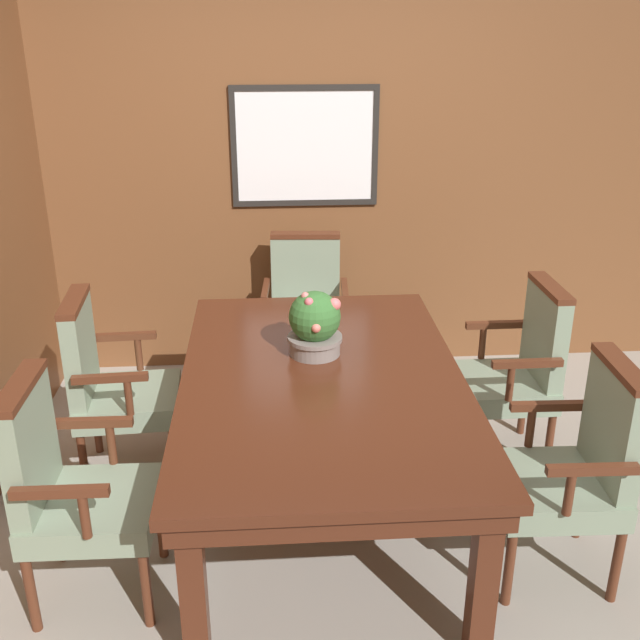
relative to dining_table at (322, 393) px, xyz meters
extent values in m
plane|color=#A39E93|center=(0.04, -0.10, -0.64)|extent=(14.00, 14.00, 0.00)
cube|color=brown|center=(0.04, 1.69, 0.59)|extent=(7.20, 0.06, 2.45)
cube|color=white|center=(0.01, 1.65, 0.80)|extent=(0.82, 0.01, 0.65)
cube|color=#282623|center=(0.01, 1.65, 1.15)|extent=(0.89, 0.02, 0.04)
cube|color=#282623|center=(0.01, 1.65, 0.46)|extent=(0.89, 0.02, 0.04)
cube|color=#282623|center=(-0.41, 1.65, 0.80)|extent=(0.04, 0.02, 0.65)
cube|color=#282623|center=(0.44, 1.65, 0.80)|extent=(0.04, 0.02, 0.65)
cube|color=#4C2314|center=(-0.51, -0.87, -0.30)|extent=(0.09, 0.09, 0.68)
cube|color=#4C2314|center=(0.51, -0.87, -0.30)|extent=(0.09, 0.09, 0.68)
cube|color=#4C2314|center=(-0.51, 0.87, -0.30)|extent=(0.09, 0.09, 0.68)
cube|color=#4C2314|center=(0.51, 0.87, -0.30)|extent=(0.09, 0.09, 0.68)
cube|color=#4C2314|center=(0.00, 0.00, 0.00)|extent=(1.17, 1.89, 0.09)
cube|color=#4C2314|center=(0.00, 0.00, 0.07)|extent=(1.23, 1.95, 0.04)
cylinder|color=#562B19|center=(0.70, -0.24, -0.47)|extent=(0.04, 0.04, 0.35)
cylinder|color=#562B19|center=(0.69, -0.63, -0.47)|extent=(0.04, 0.04, 0.35)
cylinder|color=#562B19|center=(1.13, -0.25, -0.47)|extent=(0.04, 0.04, 0.35)
cylinder|color=#562B19|center=(1.12, -0.65, -0.47)|extent=(0.04, 0.04, 0.35)
cube|color=gray|center=(0.91, -0.44, -0.24)|extent=(0.50, 0.47, 0.11)
cube|color=gray|center=(1.12, -0.45, 0.05)|extent=(0.09, 0.42, 0.47)
cube|color=#562B19|center=(1.12, -0.45, 0.30)|extent=(0.10, 0.42, 0.03)
cylinder|color=#562B19|center=(0.88, -0.20, -0.09)|extent=(0.04, 0.04, 0.19)
cube|color=#562B19|center=(0.96, -0.20, 0.01)|extent=(0.34, 0.05, 0.04)
cylinder|color=#562B19|center=(0.87, -0.68, -0.09)|extent=(0.04, 0.04, 0.19)
cube|color=#562B19|center=(0.94, -0.68, 0.01)|extent=(0.34, 0.05, 0.04)
cylinder|color=#562B19|center=(0.74, 0.64, -0.47)|extent=(0.04, 0.04, 0.35)
cylinder|color=#562B19|center=(0.74, 0.24, -0.47)|extent=(0.04, 0.04, 0.35)
cylinder|color=#562B19|center=(1.17, 0.65, -0.47)|extent=(0.04, 0.04, 0.35)
cylinder|color=#562B19|center=(1.17, 0.25, -0.47)|extent=(0.04, 0.04, 0.35)
cube|color=gray|center=(0.95, 0.45, -0.24)|extent=(0.49, 0.46, 0.11)
cube|color=gray|center=(1.16, 0.45, 0.05)|extent=(0.08, 0.42, 0.47)
cube|color=#562B19|center=(1.16, 0.45, 0.30)|extent=(0.09, 0.42, 0.03)
cylinder|color=#562B19|center=(0.92, 0.68, -0.09)|extent=(0.04, 0.04, 0.19)
cube|color=#562B19|center=(0.99, 0.68, 0.01)|extent=(0.34, 0.04, 0.04)
cylinder|color=#562B19|center=(0.92, 0.21, -0.09)|extent=(0.04, 0.04, 0.19)
cube|color=#562B19|center=(0.99, 0.21, 0.01)|extent=(0.34, 0.04, 0.04)
cylinder|color=#562B19|center=(-0.71, 0.24, -0.47)|extent=(0.04, 0.04, 0.35)
cylinder|color=#562B19|center=(-0.73, 0.64, -0.47)|extent=(0.04, 0.04, 0.35)
cylinder|color=#562B19|center=(-1.14, 0.22, -0.47)|extent=(0.04, 0.04, 0.35)
cylinder|color=#562B19|center=(-1.16, 0.62, -0.47)|extent=(0.04, 0.04, 0.35)
cube|color=gray|center=(-0.94, 0.43, -0.24)|extent=(0.51, 0.48, 0.11)
cube|color=gray|center=(-1.14, 0.42, 0.05)|extent=(0.10, 0.42, 0.47)
cube|color=#562B19|center=(-1.14, 0.42, 0.30)|extent=(0.11, 0.43, 0.03)
cylinder|color=#562B19|center=(-0.89, 0.20, -0.09)|extent=(0.04, 0.04, 0.19)
cube|color=#562B19|center=(-0.96, 0.19, 0.01)|extent=(0.34, 0.05, 0.04)
cylinder|color=#562B19|center=(-0.91, 0.67, -0.09)|extent=(0.04, 0.04, 0.19)
cube|color=#562B19|center=(-0.99, 0.67, 0.01)|extent=(0.34, 0.05, 0.04)
cylinder|color=#562B19|center=(-0.72, -0.65, -0.47)|extent=(0.04, 0.04, 0.35)
cylinder|color=#562B19|center=(-0.71, -0.25, -0.47)|extent=(0.04, 0.04, 0.35)
cylinder|color=#562B19|center=(-1.15, -0.64, -0.47)|extent=(0.04, 0.04, 0.35)
cylinder|color=#562B19|center=(-1.14, -0.25, -0.47)|extent=(0.04, 0.04, 0.35)
cube|color=gray|center=(-0.93, -0.45, -0.24)|extent=(0.50, 0.46, 0.11)
cube|color=gray|center=(-1.13, -0.44, 0.05)|extent=(0.09, 0.42, 0.47)
cube|color=#562B19|center=(-1.13, -0.44, 0.30)|extent=(0.09, 0.42, 0.03)
cylinder|color=#562B19|center=(-0.90, -0.69, -0.09)|extent=(0.04, 0.04, 0.19)
cube|color=#562B19|center=(-0.97, -0.68, 0.01)|extent=(0.34, 0.04, 0.04)
cylinder|color=#562B19|center=(-0.89, -0.21, -0.09)|extent=(0.04, 0.04, 0.19)
cube|color=#562B19|center=(-0.96, -0.21, 0.01)|extent=(0.34, 0.04, 0.04)
cylinder|color=#562B19|center=(-0.22, 1.06, -0.47)|extent=(0.04, 0.04, 0.35)
cylinder|color=#562B19|center=(0.17, 1.03, -0.47)|extent=(0.04, 0.04, 0.35)
cylinder|color=#562B19|center=(-0.20, 1.49, -0.47)|extent=(0.04, 0.04, 0.35)
cylinder|color=#562B19|center=(0.20, 1.46, -0.47)|extent=(0.04, 0.04, 0.35)
cube|color=gray|center=(-0.01, 1.26, -0.24)|extent=(0.49, 0.52, 0.11)
cube|color=gray|center=(0.00, 1.46, 0.05)|extent=(0.43, 0.11, 0.47)
cube|color=#562B19|center=(0.00, 1.46, 0.30)|extent=(0.43, 0.12, 0.03)
cylinder|color=#562B19|center=(-0.25, 1.24, -0.09)|extent=(0.04, 0.04, 0.19)
cube|color=#562B19|center=(-0.25, 1.31, 0.01)|extent=(0.06, 0.34, 0.04)
cylinder|color=#562B19|center=(0.22, 1.21, -0.09)|extent=(0.04, 0.04, 0.19)
cube|color=#562B19|center=(0.23, 1.28, 0.01)|extent=(0.06, 0.34, 0.04)
cylinder|color=gray|center=(-0.02, 0.23, 0.13)|extent=(0.24, 0.24, 0.09)
cylinder|color=gray|center=(-0.02, 0.23, 0.17)|extent=(0.25, 0.25, 0.02)
sphere|color=#387033|center=(-0.02, 0.23, 0.27)|extent=(0.24, 0.24, 0.24)
sphere|color=#E97D6F|center=(-0.02, 0.11, 0.26)|extent=(0.04, 0.04, 0.04)
sphere|color=#E8676D|center=(0.00, 0.33, 0.32)|extent=(0.04, 0.04, 0.04)
sphere|color=#E26975|center=(-0.05, 0.17, 0.37)|extent=(0.04, 0.04, 0.04)
sphere|color=#ED6773|center=(-0.01, 0.32, 0.33)|extent=(0.05, 0.05, 0.05)
sphere|color=#EF7576|center=(0.07, 0.20, 0.34)|extent=(0.06, 0.06, 0.06)
sphere|color=#E07E7B|center=(-0.06, 0.22, 0.38)|extent=(0.04, 0.04, 0.04)
camera|label=1|loc=(-0.22, -2.92, 1.56)|focal=42.00mm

